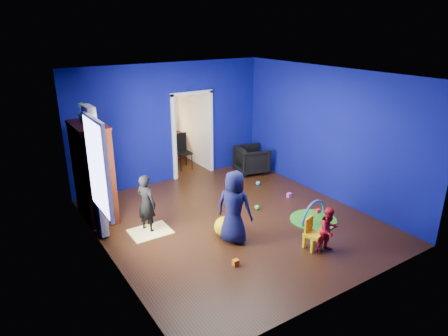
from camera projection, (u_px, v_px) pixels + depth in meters
floor at (234, 221)px, 8.03m from camera, size 5.00×5.50×0.01m
ceiling at (235, 74)px, 7.03m from camera, size 5.00×5.50×0.01m
wall_back at (170, 124)px, 9.70m from camera, size 5.00×0.02×2.90m
wall_front at (350, 205)px, 5.37m from camera, size 5.00×0.02×2.90m
wall_left at (103, 179)px, 6.25m from camera, size 0.02×5.50×2.90m
wall_right at (327, 134)px, 8.81m from camera, size 0.02×5.50×2.90m
alcove at (177, 121)px, 10.76m from camera, size 1.00×1.75×2.50m
armchair at (252, 160)px, 10.52m from camera, size 0.93×0.91×0.71m
child_black at (146, 203)px, 7.48m from camera, size 0.43×0.49×1.14m
child_navy at (234, 207)px, 7.09m from camera, size 0.72×0.79×1.35m
toddler_red at (329, 230)px, 6.86m from camera, size 0.42×0.34×0.82m
vase at (91, 121)px, 7.28m from camera, size 0.29×0.29×0.24m
potted_plant at (83, 112)px, 7.66m from camera, size 0.25×0.25×0.37m
tv_armoire at (93, 172)px, 7.89m from camera, size 0.58×1.14×1.96m
crt_tv at (95, 170)px, 7.90m from camera, size 0.46×0.70×0.54m
yellow_blanket at (150, 232)px, 7.59m from camera, size 0.76×0.61×0.03m
hopper_ball at (224, 227)px, 7.43m from camera, size 0.38×0.38×0.38m
kid_chair at (313, 236)px, 6.99m from camera, size 0.36×0.36×0.50m
play_mat at (313, 220)px, 8.06m from camera, size 0.94×0.94×0.03m
toy_arch at (313, 219)px, 8.06m from camera, size 0.83×0.23×0.84m
window_left at (96, 167)px, 6.50m from camera, size 0.03×0.95×1.55m
curtain at (96, 173)px, 7.10m from camera, size 0.14×0.42×2.40m
doorway at (192, 136)px, 10.14m from camera, size 1.16×0.10×2.10m
study_desk at (168, 147)px, 11.56m from camera, size 0.88×0.44×0.75m
desk_monitor at (165, 126)px, 11.46m from camera, size 0.40×0.05×0.32m
desk_lamp at (157, 129)px, 11.28m from camera, size 0.14×0.14×0.14m
folding_chair at (183, 152)px, 10.78m from camera, size 0.40×0.40×0.92m
book_shelf at (163, 89)px, 11.08m from camera, size 0.88×0.24×0.04m
toy_0 at (318, 211)px, 8.33m from camera, size 0.10×0.08×0.10m
toy_1 at (258, 183)px, 9.79m from camera, size 0.11×0.11×0.11m
toy_2 at (236, 262)px, 6.56m from camera, size 0.10×0.08×0.10m
toy_3 at (257, 207)px, 8.51m from camera, size 0.11×0.11×0.11m
toy_4 at (289, 195)px, 9.11m from camera, size 0.10×0.08×0.10m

